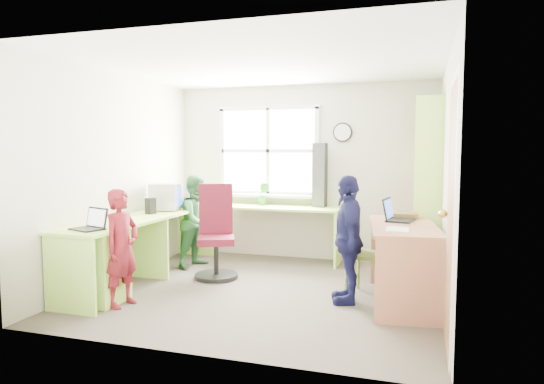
# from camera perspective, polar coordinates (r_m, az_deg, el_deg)

# --- Properties ---
(room) EXTENTS (3.64, 3.44, 2.44)m
(room) POSITION_cam_1_polar(r_m,az_deg,el_deg) (5.19, -0.38, 1.70)
(room) COLOR #494239
(room) RESTS_ON ground
(l_desk) EXTENTS (2.38, 2.95, 0.75)m
(l_desk) POSITION_cam_1_polar(r_m,az_deg,el_deg) (5.50, -14.91, -6.29)
(l_desk) COLOR #C0FF65
(l_desk) RESTS_ON ground
(right_desk) EXTENTS (0.79, 1.42, 0.78)m
(right_desk) POSITION_cam_1_polar(r_m,az_deg,el_deg) (4.97, 15.17, -6.19)
(right_desk) COLOR #B5785A
(right_desk) RESTS_ON ground
(bookshelf) EXTENTS (0.30, 1.02, 2.10)m
(bookshelf) POSITION_cam_1_polar(r_m,az_deg,el_deg) (6.05, 17.82, -0.12)
(bookshelf) COLOR #C0FF65
(bookshelf) RESTS_ON ground
(swivel_chair) EXTENTS (0.67, 0.67, 1.10)m
(swivel_chair) POSITION_cam_1_polar(r_m,az_deg,el_deg) (5.83, -6.60, -5.32)
(swivel_chair) COLOR black
(swivel_chair) RESTS_ON ground
(wooden_chair) EXTENTS (0.47, 0.47, 0.90)m
(wooden_chair) POSITION_cam_1_polar(r_m,az_deg,el_deg) (5.17, 10.50, -6.59)
(wooden_chair) COLOR olive
(wooden_chair) RESTS_ON ground
(crt_monitor) EXTENTS (0.40, 0.37, 0.34)m
(crt_monitor) POSITION_cam_1_polar(r_m,az_deg,el_deg) (6.27, -12.36, -0.55)
(crt_monitor) COLOR silver
(crt_monitor) RESTS_ON l_desk
(laptop_left) EXTENTS (0.36, 0.33, 0.21)m
(laptop_left) POSITION_cam_1_polar(r_m,az_deg,el_deg) (5.00, -20.52, -3.58)
(laptop_left) COLOR black
(laptop_left) RESTS_ON l_desk
(laptop_right) EXTENTS (0.33, 0.38, 0.24)m
(laptop_right) POSITION_cam_1_polar(r_m,az_deg,el_deg) (5.19, 14.33, -2.69)
(laptop_right) COLOR black
(laptop_right) RESTS_ON right_desk
(speaker_a) EXTENTS (0.12, 0.12, 0.19)m
(speaker_a) POSITION_cam_1_polar(r_m,az_deg,el_deg) (5.97, -14.10, -1.60)
(speaker_a) COLOR black
(speaker_a) RESTS_ON l_desk
(speaker_b) EXTENTS (0.11, 0.11, 0.17)m
(speaker_b) POSITION_cam_1_polar(r_m,az_deg,el_deg) (6.51, -11.04, -1.09)
(speaker_b) COLOR black
(speaker_b) RESTS_ON l_desk
(cd_tower) EXTENTS (0.18, 0.17, 0.85)m
(cd_tower) POSITION_cam_1_polar(r_m,az_deg,el_deg) (6.51, 5.65, 1.99)
(cd_tower) COLOR black
(cd_tower) RESTS_ON l_desk
(game_box) EXTENTS (0.30, 0.30, 0.05)m
(game_box) POSITION_cam_1_polar(r_m,az_deg,el_deg) (5.46, 15.30, -2.63)
(game_box) COLOR red
(game_box) RESTS_ON right_desk
(paper_a) EXTENTS (0.30, 0.35, 0.00)m
(paper_a) POSITION_cam_1_polar(r_m,az_deg,el_deg) (5.57, -16.84, -3.11)
(paper_a) COLOR silver
(paper_a) RESTS_ON l_desk
(paper_b) EXTENTS (0.21, 0.29, 0.00)m
(paper_b) POSITION_cam_1_polar(r_m,az_deg,el_deg) (4.64, 14.55, -4.26)
(paper_b) COLOR silver
(paper_b) RESTS_ON right_desk
(potted_plant) EXTENTS (0.18, 0.15, 0.32)m
(potted_plant) POSITION_cam_1_polar(r_m,az_deg,el_deg) (6.70, -1.01, -0.21)
(potted_plant) COLOR #29672A
(potted_plant) RESTS_ON l_desk
(person_red) EXTENTS (0.33, 0.45, 1.14)m
(person_red) POSITION_cam_1_polar(r_m,az_deg,el_deg) (4.93, -17.25, -6.29)
(person_red) COLOR maroon
(person_red) RESTS_ON ground
(person_green) EXTENTS (0.59, 0.68, 1.19)m
(person_green) POSITION_cam_1_polar(r_m,az_deg,el_deg) (6.37, -8.74, -3.38)
(person_green) COLOR #2C7036
(person_green) RESTS_ON ground
(person_navy) EXTENTS (0.47, 0.80, 1.27)m
(person_navy) POSITION_cam_1_polar(r_m,az_deg,el_deg) (4.87, 8.91, -5.49)
(person_navy) COLOR #161845
(person_navy) RESTS_ON ground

